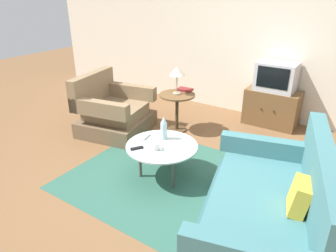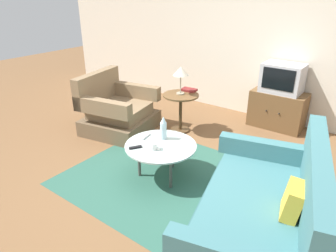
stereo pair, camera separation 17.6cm
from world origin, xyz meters
name	(u,v)px [view 1 (the left image)]	position (x,y,z in m)	size (l,w,h in m)	color
ground_plane	(171,175)	(0.00, 0.00, 0.00)	(16.00, 16.00, 0.00)	brown
back_wall	(254,36)	(0.00, 2.50, 1.35)	(9.00, 0.12, 2.70)	beige
area_rug	(162,176)	(-0.08, -0.09, 0.00)	(2.05, 1.95, 0.00)	#2D5B4C
armchair	(113,113)	(-1.46, 0.56, 0.30)	(1.11, 1.16, 0.89)	brown
couch	(267,211)	(1.26, -0.39, 0.30)	(1.38, 1.89, 0.95)	#325C60
coffee_table	(162,148)	(-0.08, -0.09, 0.39)	(0.83, 0.83, 0.42)	#B2C6C1
side_table	(177,104)	(-0.63, 1.12, 0.44)	(0.55, 0.55, 0.60)	brown
tv_stand	(272,108)	(0.53, 2.18, 0.29)	(0.83, 0.47, 0.58)	brown
television	(276,76)	(0.53, 2.19, 0.81)	(0.60, 0.44, 0.44)	#B7B7BC
table_lamp	(177,72)	(-0.64, 1.13, 0.94)	(0.23, 0.23, 0.42)	#9E937A
vase	(164,128)	(-0.15, 0.06, 0.56)	(0.08, 0.08, 0.29)	silver
mug	(156,146)	(-0.07, -0.21, 0.46)	(0.13, 0.09, 0.08)	white
tv_remote_dark	(137,148)	(-0.26, -0.32, 0.43)	(0.11, 0.14, 0.02)	black
tv_remote_silver	(146,137)	(-0.35, -0.04, 0.43)	(0.07, 0.17, 0.02)	#B2B2B7
book	(185,90)	(-0.63, 1.34, 0.62)	(0.24, 0.17, 0.03)	maroon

